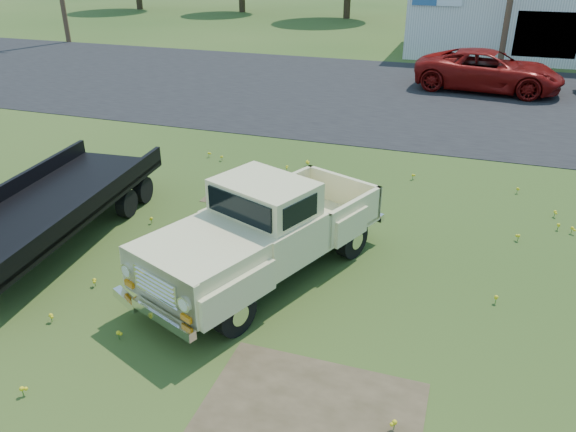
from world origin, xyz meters
name	(u,v)px	position (x,y,z in m)	size (l,w,h in m)	color
ground	(281,279)	(0.00, 0.00, 0.00)	(140.00, 140.00, 0.00)	#264616
asphalt_lot	(399,95)	(0.00, 15.00, 0.00)	(90.00, 14.00, 0.02)	black
dirt_patch_a	(312,409)	(1.50, -3.00, 0.00)	(3.00, 2.00, 0.01)	#443924
dirt_patch_b	(252,195)	(-2.00, 3.50, 0.00)	(2.20, 1.60, 0.01)	#443924
commercial_building	(543,15)	(6.00, 26.99, 2.10)	(14.20, 8.20, 4.15)	silver
vintage_pickup_truck	(265,230)	(-0.33, 0.06, 0.98)	(2.11, 5.41, 1.96)	beige
flatbed_trailer	(48,201)	(-5.17, -0.07, 0.92)	(2.25, 6.74, 1.84)	black
red_pickup	(489,71)	(3.44, 16.98, 0.84)	(2.78, 6.04, 1.68)	maroon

